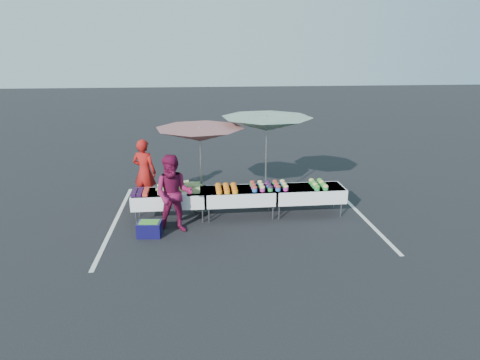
{
  "coord_description": "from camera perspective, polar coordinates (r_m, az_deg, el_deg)",
  "views": [
    {
      "loc": [
        -1.0,
        -9.68,
        4.14
      ],
      "look_at": [
        0.0,
        0.0,
        1.0
      ],
      "focal_mm": 30.0,
      "sensor_mm": 36.0,
      "label": 1
    }
  ],
  "objects": [
    {
      "name": "umbrella_left",
      "position": [
        10.29,
        -5.71,
        6.35
      ],
      "size": [
        2.64,
        2.64,
        2.32
      ],
      "rotation": [
        0.0,
        0.0,
        -0.18
      ],
      "color": "black",
      "rests_on": "ground"
    },
    {
      "name": "vendor",
      "position": [
        11.47,
        -13.42,
        1.13
      ],
      "size": [
        0.79,
        0.66,
        1.86
      ],
      "primitive_type": "imported",
      "rotation": [
        0.0,
        0.0,
        2.76
      ],
      "color": "maroon",
      "rests_on": "ground"
    },
    {
      "name": "storage_bin",
      "position": [
        9.67,
        -12.74,
        -6.74
      ],
      "size": [
        0.58,
        0.45,
        0.36
      ],
      "rotation": [
        0.0,
        0.0,
        -0.1
      ],
      "color": "#0F0C3E",
      "rests_on": "ground"
    },
    {
      "name": "table_right",
      "position": [
        10.69,
        9.65,
        -1.82
      ],
      "size": [
        1.86,
        0.81,
        0.75
      ],
      "color": "white",
      "rests_on": "ground"
    },
    {
      "name": "table_left",
      "position": [
        10.35,
        -9.98,
        -2.51
      ],
      "size": [
        1.86,
        0.81,
        0.75
      ],
      "color": "white",
      "rests_on": "ground"
    },
    {
      "name": "potato_cups",
      "position": [
        10.38,
        4.12,
        -0.76
      ],
      "size": [
        0.94,
        0.58,
        0.16
      ],
      "color": "blue",
      "rests_on": "table_right"
    },
    {
      "name": "plastic_bags",
      "position": [
        9.98,
        -8.43,
        -2.03
      ],
      "size": [
        0.3,
        0.25,
        0.05
      ],
      "primitive_type": "cube",
      "color": "white",
      "rests_on": "table_left"
    },
    {
      "name": "ground",
      "position": [
        10.58,
        0.0,
        -5.16
      ],
      "size": [
        80.0,
        80.0,
        0.0
      ],
      "primitive_type": "plane",
      "color": "black"
    },
    {
      "name": "bean_baskets",
      "position": [
        10.67,
        11.08,
        -0.58
      ],
      "size": [
        0.36,
        0.68,
        0.15
      ],
      "color": "#238E39",
      "rests_on": "table_right"
    },
    {
      "name": "carrot_bowls",
      "position": [
        10.25,
        -1.94,
        -1.14
      ],
      "size": [
        0.55,
        0.69,
        0.11
      ],
      "color": "orange",
      "rests_on": "table_center"
    },
    {
      "name": "table_center",
      "position": [
        10.36,
        0.0,
        -2.19
      ],
      "size": [
        1.86,
        0.81,
        0.75
      ],
      "color": "white",
      "rests_on": "ground"
    },
    {
      "name": "stripe_right",
      "position": [
        11.33,
        16.36,
        -4.3
      ],
      "size": [
        0.1,
        5.0,
        0.0
      ],
      "primitive_type": "cube",
      "color": "silver",
      "rests_on": "ground"
    },
    {
      "name": "corn_pile",
      "position": [
        10.28,
        -8.71,
        -1.06
      ],
      "size": [
        1.16,
        0.57,
        0.26
      ],
      "color": "#8DAE59",
      "rests_on": "table_left"
    },
    {
      "name": "customer",
      "position": [
        9.51,
        -9.41,
        -2.02
      ],
      "size": [
        0.98,
        0.8,
        1.89
      ],
      "primitive_type": "imported",
      "rotation": [
        0.0,
        0.0,
        -0.09
      ],
      "color": "maroon",
      "rests_on": "ground"
    },
    {
      "name": "berry_punnets",
      "position": [
        10.3,
        -14.0,
        -1.65
      ],
      "size": [
        0.4,
        0.54,
        0.08
      ],
      "color": "black",
      "rests_on": "table_left"
    },
    {
      "name": "stripe_left",
      "position": [
        10.76,
        -17.3,
        -5.6
      ],
      "size": [
        0.1,
        5.0,
        0.0
      ],
      "primitive_type": "cube",
      "color": "silver",
      "rests_on": "ground"
    },
    {
      "name": "umbrella_right",
      "position": [
        10.8,
        3.83,
        7.85
      ],
      "size": [
        3.0,
        3.0,
        2.5
      ],
      "rotation": [
        0.0,
        0.0,
        -0.26
      ],
      "color": "black",
      "rests_on": "ground"
    }
  ]
}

